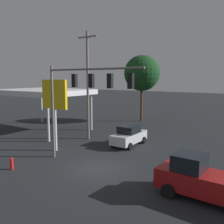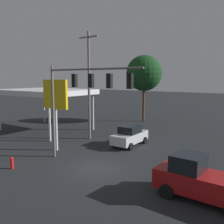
{
  "view_description": "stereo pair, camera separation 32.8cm",
  "coord_description": "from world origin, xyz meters",
  "views": [
    {
      "loc": [
        -10.82,
        13.85,
        6.56
      ],
      "look_at": [
        0.0,
        -2.0,
        3.93
      ],
      "focal_mm": 40.0,
      "sensor_mm": 36.0,
      "label": 1
    },
    {
      "loc": [
        -11.09,
        13.66,
        6.56
      ],
      "look_at": [
        0.0,
        -2.0,
        3.93
      ],
      "focal_mm": 40.0,
      "sensor_mm": 36.0,
      "label": 2
    }
  ],
  "objects": [
    {
      "name": "sedan_waiting",
      "position": [
        1.28,
        -6.84,
        0.95
      ],
      "size": [
        2.11,
        4.42,
        1.93
      ],
      "rotation": [
        0.0,
        0.0,
        1.58
      ],
      "color": "silver",
      "rests_on": "ground"
    },
    {
      "name": "gas_station_canopy",
      "position": [
        13.56,
        -6.87,
        4.8
      ],
      "size": [
        10.58,
        8.27,
        5.15
      ],
      "color": "silver",
      "rests_on": "ground"
    },
    {
      "name": "ground_plane",
      "position": [
        0.0,
        0.0,
        0.0
      ],
      "size": [
        200.0,
        200.0,
        0.0
      ],
      "primitive_type": "plane",
      "color": "black"
    },
    {
      "name": "utility_pole",
      "position": [
        6.19,
        -6.53,
        5.96
      ],
      "size": [
        2.4,
        0.26,
        11.34
      ],
      "color": "slate",
      "rests_on": "ground"
    },
    {
      "name": "street_tree",
      "position": [
        6.67,
        -19.69,
        7.24
      ],
      "size": [
        5.32,
        5.32,
        9.92
      ],
      "color": "#4C331E",
      "rests_on": "ground"
    },
    {
      "name": "pickup_parked",
      "position": [
        -7.63,
        0.46,
        1.11
      ],
      "size": [
        5.28,
        2.44,
        2.4
      ],
      "rotation": [
        0.0,
        0.0,
        -0.04
      ],
      "color": "maroon",
      "rests_on": "ground"
    },
    {
      "name": "traffic_signal_assembly",
      "position": [
        1.26,
        -0.11,
        5.71
      ],
      "size": [
        8.4,
        0.43,
        7.48
      ],
      "color": "slate",
      "rests_on": "ground"
    },
    {
      "name": "fire_hydrant",
      "position": [
        4.9,
        3.65,
        0.44
      ],
      "size": [
        0.24,
        0.24,
        0.88
      ],
      "color": "red",
      "rests_on": "ground"
    },
    {
      "name": "price_sign",
      "position": [
        5.84,
        -1.5,
        4.81
      ],
      "size": [
        2.89,
        0.27,
        6.41
      ],
      "color": "silver",
      "rests_on": "ground"
    }
  ]
}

